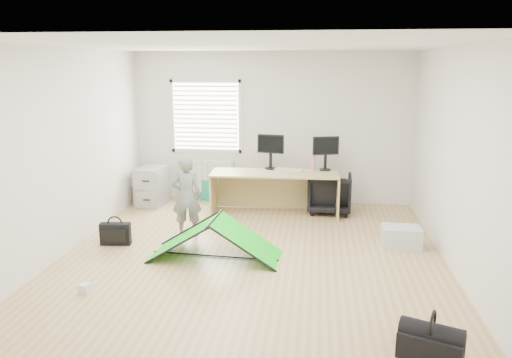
# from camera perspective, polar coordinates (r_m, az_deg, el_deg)

# --- Properties ---
(ground) EXTENTS (5.50, 5.50, 0.00)m
(ground) POSITION_cam_1_polar(r_m,az_deg,el_deg) (6.70, -0.42, -8.72)
(ground) COLOR tan
(ground) RESTS_ON ground
(back_wall) EXTENTS (5.00, 0.02, 2.70)m
(back_wall) POSITION_cam_1_polar(r_m,az_deg,el_deg) (9.03, 1.84, 5.83)
(back_wall) COLOR silver
(back_wall) RESTS_ON ground
(window) EXTENTS (1.20, 0.06, 1.20)m
(window) POSITION_cam_1_polar(r_m,az_deg,el_deg) (9.15, -5.74, 7.14)
(window) COLOR silver
(window) RESTS_ON back_wall
(radiator) EXTENTS (1.00, 0.12, 0.60)m
(radiator) POSITION_cam_1_polar(r_m,az_deg,el_deg) (9.29, -5.64, 0.35)
(radiator) COLOR silver
(radiator) RESTS_ON back_wall
(desk) EXTENTS (2.13, 0.74, 0.72)m
(desk) POSITION_cam_1_polar(r_m,az_deg,el_deg) (8.37, 2.12, -1.66)
(desk) COLOR tan
(desk) RESTS_ON ground
(filing_cabinet) EXTENTS (0.52, 0.64, 0.69)m
(filing_cabinet) POSITION_cam_1_polar(r_m,az_deg,el_deg) (9.10, -11.80, -0.81)
(filing_cabinet) COLOR #95989A
(filing_cabinet) RESTS_ON ground
(monitor_left) EXTENTS (0.47, 0.18, 0.44)m
(monitor_left) POSITION_cam_1_polar(r_m,az_deg,el_deg) (8.53, 1.69, 2.61)
(monitor_left) COLOR black
(monitor_left) RESTS_ON desk
(monitor_right) EXTENTS (0.45, 0.21, 0.42)m
(monitor_right) POSITION_cam_1_polar(r_m,az_deg,el_deg) (8.50, 7.94, 2.40)
(monitor_right) COLOR black
(monitor_right) RESTS_ON desk
(keyboard) EXTENTS (0.51, 0.28, 0.02)m
(keyboard) POSITION_cam_1_polar(r_m,az_deg,el_deg) (8.48, 3.82, 1.09)
(keyboard) COLOR beige
(keyboard) RESTS_ON desk
(thermos) EXTENTS (0.08, 0.08, 0.28)m
(thermos) POSITION_cam_1_polar(r_m,az_deg,el_deg) (8.52, 6.57, 1.97)
(thermos) COLOR #CC7274
(thermos) RESTS_ON desk
(office_chair) EXTENTS (0.74, 0.76, 0.66)m
(office_chair) POSITION_cam_1_polar(r_m,az_deg,el_deg) (8.58, 8.42, -1.61)
(office_chair) COLOR black
(office_chair) RESTS_ON ground
(person) EXTENTS (0.48, 0.36, 1.19)m
(person) POSITION_cam_1_polar(r_m,az_deg,el_deg) (7.34, -7.94, -1.98)
(person) COLOR slate
(person) RESTS_ON ground
(kite) EXTENTS (1.74, 0.85, 0.53)m
(kite) POSITION_cam_1_polar(r_m,az_deg,el_deg) (6.57, -4.75, -6.74)
(kite) COLOR #14D919
(kite) RESTS_ON ground
(storage_crate) EXTENTS (0.53, 0.38, 0.29)m
(storage_crate) POSITION_cam_1_polar(r_m,az_deg,el_deg) (7.23, 16.27, -6.38)
(storage_crate) COLOR #B6BDBF
(storage_crate) RESTS_ON ground
(tote_bag) EXTENTS (0.35, 0.25, 0.39)m
(tote_bag) POSITION_cam_1_polar(r_m,az_deg,el_deg) (9.30, -5.40, -1.26)
(tote_bag) COLOR #209977
(tote_bag) RESTS_ON ground
(laptop_bag) EXTENTS (0.43, 0.17, 0.31)m
(laptop_bag) POSITION_cam_1_polar(r_m,az_deg,el_deg) (7.30, -15.76, -6.06)
(laptop_bag) COLOR black
(laptop_bag) RESTS_ON ground
(white_box) EXTENTS (0.12, 0.12, 0.10)m
(white_box) POSITION_cam_1_polar(r_m,az_deg,el_deg) (5.97, -18.98, -11.73)
(white_box) COLOR silver
(white_box) RESTS_ON ground
(duffel_bag) EXTENTS (0.60, 0.45, 0.23)m
(duffel_bag) POSITION_cam_1_polar(r_m,az_deg,el_deg) (4.77, 19.33, -17.57)
(duffel_bag) COLOR black
(duffel_bag) RESTS_ON ground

